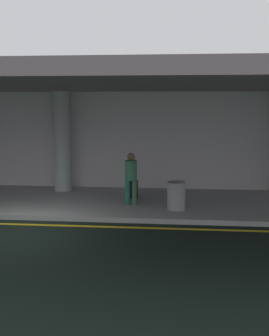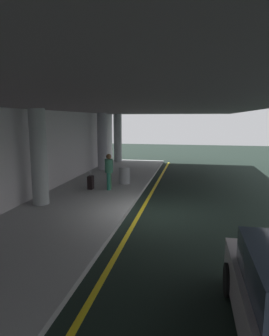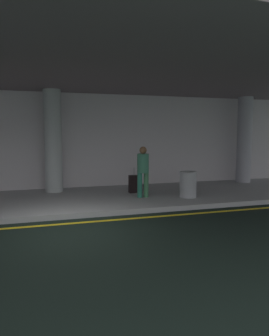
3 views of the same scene
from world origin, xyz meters
The scene contains 10 objects.
ground_plane centered at (0.00, 0.00, 0.00)m, with size 60.00×60.00×0.00m, color black.
sidewalk centered at (0.00, 3.10, 0.07)m, with size 26.00×4.20×0.15m, color #98999B.
lane_stripe_yellow centered at (0.00, 0.59, 0.00)m, with size 26.00×0.14×0.01m, color yellow.
support_column_left_mid centered at (0.00, 4.49, 1.97)m, with size 0.62×0.62×3.65m, color #959B9C.
support_column_center centered at (8.00, 4.49, 1.97)m, with size 0.62×0.62×3.65m, color #94949E.
ceiling_overhang centered at (0.00, 2.60, 3.95)m, with size 28.00×13.20×0.30m, color #6A5C61.
terminal_back_wall centered at (0.00, 5.35, 1.90)m, with size 26.00×0.30×3.80m, color #B5B0B4.
traveler_with_luggage centered at (2.75, 2.54, 1.11)m, with size 0.38×0.38×1.68m.
suitcase_upright_primary centered at (2.71, 3.43, 0.46)m, with size 0.36×0.22×0.90m.
trash_bin_steel centered at (4.19, 2.14, 0.57)m, with size 0.56×0.56×0.85m, color gray.
Camera 3 is at (-0.54, -7.36, 2.23)m, focal length 34.23 mm.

